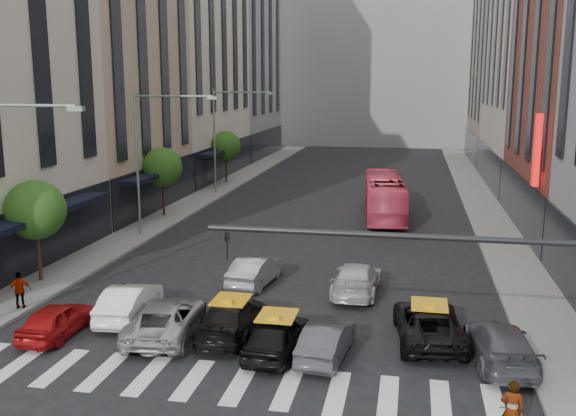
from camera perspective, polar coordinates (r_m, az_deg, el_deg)
The scene contains 27 objects.
ground at distance 20.63m, azimuth -7.14°, elevation -16.94°, with size 160.00×160.00×0.00m, color black.
sidewalk_left at distance 51.25m, azimuth -8.98°, elevation 0.18°, with size 3.00×96.00×0.15m, color slate.
sidewalk_right at distance 48.54m, azimuth 17.48°, elevation -0.81°, with size 3.00×96.00×0.15m, color slate.
building_left_b at distance 50.75m, azimuth -16.20°, elevation 13.32°, with size 8.00×16.00×24.00m, color tan.
building_left_d at distance 85.53m, azimuth -4.64°, elevation 14.65°, with size 8.00×18.00×30.00m, color gray.
building_right_d at distance 83.11m, azimuth 19.27°, elevation 13.50°, with size 8.00×18.00×28.00m, color tan.
building_far at distance 102.76m, azimuth 8.03°, elevation 15.66°, with size 30.00×10.00×36.00m, color gray.
tree_near at distance 33.03m, azimuth -21.53°, elevation -0.17°, with size 2.88×2.88×4.95m.
tree_mid at distance 47.10m, azimuth -11.11°, elevation 3.56°, with size 2.88×2.88×4.95m.
tree_far at distance 62.12m, azimuth -5.56°, elevation 5.50°, with size 2.88×2.88×4.95m.
streetlamp_mid at distance 40.68m, azimuth -12.09°, elevation 5.56°, with size 5.38×0.25×9.00m.
streetlamp_far at distance 55.70m, azimuth -5.63°, elevation 7.18°, with size 5.38×0.25×9.00m.
traffic_signal at distance 17.16m, azimuth 16.74°, elevation -7.02°, with size 10.10×0.20×6.00m.
liberty_sign at distance 38.03m, azimuth 21.26°, elevation 4.82°, with size 0.30×0.70×4.00m.
car_red at distance 26.67m, azimuth -19.86°, elevation -9.33°, with size 1.56×3.87×1.32m, color maroon.
car_white_front at distance 27.66m, azimuth -13.91°, elevation -8.09°, with size 1.54×4.41×1.45m, color white.
car_silver at distance 25.52m, azimuth -10.77°, elevation -9.63°, with size 2.38×5.16×1.43m, color #A1A2A7.
taxi_left at distance 25.25m, azimuth -5.06°, elevation -9.71°, with size 2.01×4.95×1.44m, color black.
taxi_center at distance 23.55m, azimuth -0.96°, elevation -11.23°, with size 1.70×4.23×1.44m, color black.
car_grey_mid at distance 23.32m, azimuth 3.44°, elevation -11.68°, with size 1.37×3.93×1.30m, color #37393D.
taxi_right at distance 25.21m, azimuth 12.39°, elevation -9.96°, with size 2.38×5.16×1.44m, color black.
car_grey_curb at distance 24.01m, azimuth 18.37°, elevation -11.42°, with size 1.97×4.84×1.41m, color #45474D.
car_row2_left at distance 31.26m, azimuth -2.90°, elevation -5.56°, with size 1.50×4.31×1.42m, color #A2A2A7.
car_row2_right at distance 30.10m, azimuth 6.12°, elevation -6.26°, with size 2.01×4.94×1.43m, color #BCBCBC.
bus at distance 46.86m, azimuth 8.57°, elevation 1.03°, with size 2.63×11.25×3.13m, color #E14260.
rider at distance 18.50m, azimuth 19.42°, elevation -14.75°, with size 0.63×0.41×1.72m, color gray.
pedestrian_far at distance 29.87m, azimuth -22.74°, elevation -6.75°, with size 0.94×0.39×1.60m, color gray.
Camera 1 is at (5.86, -17.25, 9.68)m, focal length 40.00 mm.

